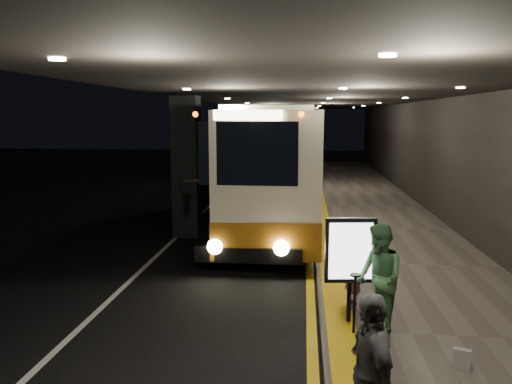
{
  "coord_description": "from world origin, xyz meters",
  "views": [
    {
      "loc": [
        2.17,
        -11.3,
        3.76
      ],
      "look_at": [
        0.86,
        2.26,
        1.7
      ],
      "focal_mm": 35.0,
      "sensor_mm": 36.0,
      "label": 1
    }
  ],
  "objects_px": {
    "info_sign": "(350,252)",
    "stanchion_post": "(354,304)",
    "passenger_waiting_green": "(379,278)",
    "coach_second": "(286,151)",
    "coach_main": "(268,171)",
    "passenger_waiting_grey": "(370,374)",
    "bag_plain": "(375,374)",
    "passenger_boarding": "(355,262)",
    "bag_polka": "(462,359)"
  },
  "relations": [
    {
      "from": "info_sign",
      "to": "stanchion_post",
      "type": "distance_m",
      "value": 0.9
    },
    {
      "from": "passenger_waiting_green",
      "to": "stanchion_post",
      "type": "relative_size",
      "value": 1.81
    },
    {
      "from": "coach_second",
      "to": "info_sign",
      "type": "bearing_deg",
      "value": -88.36
    },
    {
      "from": "coach_main",
      "to": "coach_second",
      "type": "distance_m",
      "value": 12.11
    },
    {
      "from": "passenger_waiting_green",
      "to": "coach_second",
      "type": "bearing_deg",
      "value": 170.63
    },
    {
      "from": "passenger_waiting_grey",
      "to": "bag_plain",
      "type": "xyz_separation_m",
      "value": [
        0.26,
        1.38,
        -0.74
      ]
    },
    {
      "from": "passenger_waiting_green",
      "to": "info_sign",
      "type": "distance_m",
      "value": 0.65
    },
    {
      "from": "passenger_boarding",
      "to": "bag_plain",
      "type": "bearing_deg",
      "value": 161.46
    },
    {
      "from": "coach_main",
      "to": "info_sign",
      "type": "bearing_deg",
      "value": -80.37
    },
    {
      "from": "coach_main",
      "to": "stanchion_post",
      "type": "relative_size",
      "value": 12.45
    },
    {
      "from": "passenger_waiting_green",
      "to": "bag_polka",
      "type": "bearing_deg",
      "value": 23.78
    },
    {
      "from": "coach_main",
      "to": "info_sign",
      "type": "relative_size",
      "value": 6.73
    },
    {
      "from": "coach_main",
      "to": "passenger_waiting_grey",
      "type": "xyz_separation_m",
      "value": [
        2.0,
        -12.31,
        -0.83
      ]
    },
    {
      "from": "passenger_waiting_green",
      "to": "bag_polka",
      "type": "distance_m",
      "value": 1.78
    },
    {
      "from": "bag_polka",
      "to": "info_sign",
      "type": "relative_size",
      "value": 0.16
    },
    {
      "from": "coach_second",
      "to": "passenger_boarding",
      "type": "bearing_deg",
      "value": -87.71
    },
    {
      "from": "coach_second",
      "to": "stanchion_post",
      "type": "relative_size",
      "value": 11.5
    },
    {
      "from": "passenger_boarding",
      "to": "stanchion_post",
      "type": "height_order",
      "value": "passenger_boarding"
    },
    {
      "from": "passenger_boarding",
      "to": "stanchion_post",
      "type": "xyz_separation_m",
      "value": [
        -0.12,
        -1.25,
        -0.36
      ]
    },
    {
      "from": "coach_second",
      "to": "passenger_waiting_green",
      "type": "xyz_separation_m",
      "value": [
        2.34,
        -21.22,
        -0.67
      ]
    },
    {
      "from": "coach_second",
      "to": "bag_plain",
      "type": "bearing_deg",
      "value": -88.42
    },
    {
      "from": "passenger_boarding",
      "to": "passenger_waiting_green",
      "type": "relative_size",
      "value": 0.94
    },
    {
      "from": "passenger_waiting_green",
      "to": "bag_plain",
      "type": "xyz_separation_m",
      "value": [
        -0.29,
        -1.81,
        -0.76
      ]
    },
    {
      "from": "bag_polka",
      "to": "passenger_boarding",
      "type": "bearing_deg",
      "value": 119.5
    },
    {
      "from": "bag_polka",
      "to": "bag_plain",
      "type": "distance_m",
      "value": 1.43
    },
    {
      "from": "passenger_waiting_green",
      "to": "stanchion_post",
      "type": "bearing_deg",
      "value": -84.01
    },
    {
      "from": "stanchion_post",
      "to": "passenger_waiting_green",
      "type": "bearing_deg",
      "value": 21.66
    },
    {
      "from": "coach_second",
      "to": "bag_plain",
      "type": "xyz_separation_m",
      "value": [
        2.05,
        -23.04,
        -1.43
      ]
    },
    {
      "from": "coach_second",
      "to": "stanchion_post",
      "type": "xyz_separation_m",
      "value": [
        1.93,
        -21.38,
        -1.09
      ]
    },
    {
      "from": "passenger_boarding",
      "to": "bag_polka",
      "type": "relative_size",
      "value": 5.69
    },
    {
      "from": "passenger_boarding",
      "to": "bag_plain",
      "type": "relative_size",
      "value": 5.33
    },
    {
      "from": "coach_second",
      "to": "info_sign",
      "type": "distance_m",
      "value": 20.99
    },
    {
      "from": "passenger_boarding",
      "to": "stanchion_post",
      "type": "distance_m",
      "value": 1.3
    },
    {
      "from": "passenger_boarding",
      "to": "bag_polka",
      "type": "xyz_separation_m",
      "value": [
        1.31,
        -2.32,
        -0.72
      ]
    },
    {
      "from": "passenger_waiting_grey",
      "to": "bag_polka",
      "type": "relative_size",
      "value": 5.92
    },
    {
      "from": "coach_second",
      "to": "info_sign",
      "type": "height_order",
      "value": "coach_second"
    },
    {
      "from": "coach_second",
      "to": "bag_plain",
      "type": "distance_m",
      "value": 23.17
    },
    {
      "from": "passenger_waiting_green",
      "to": "passenger_waiting_grey",
      "type": "xyz_separation_m",
      "value": [
        -0.55,
        -3.19,
        -0.02
      ]
    },
    {
      "from": "coach_second",
      "to": "passenger_waiting_grey",
      "type": "xyz_separation_m",
      "value": [
        1.79,
        -24.42,
        -0.69
      ]
    },
    {
      "from": "passenger_boarding",
      "to": "info_sign",
      "type": "distance_m",
      "value": 0.88
    },
    {
      "from": "coach_second",
      "to": "bag_polka",
      "type": "xyz_separation_m",
      "value": [
        3.36,
        -22.46,
        -1.44
      ]
    },
    {
      "from": "passenger_boarding",
      "to": "passenger_waiting_grey",
      "type": "relative_size",
      "value": 0.96
    },
    {
      "from": "passenger_boarding",
      "to": "info_sign",
      "type": "xyz_separation_m",
      "value": [
        -0.16,
        -0.77,
        0.4
      ]
    },
    {
      "from": "passenger_waiting_grey",
      "to": "stanchion_post",
      "type": "relative_size",
      "value": 1.78
    },
    {
      "from": "passenger_waiting_grey",
      "to": "bag_polka",
      "type": "distance_m",
      "value": 2.62
    },
    {
      "from": "bag_polka",
      "to": "info_sign",
      "type": "distance_m",
      "value": 2.42
    },
    {
      "from": "bag_polka",
      "to": "coach_second",
      "type": "bearing_deg",
      "value": 98.52
    },
    {
      "from": "passenger_boarding",
      "to": "passenger_waiting_green",
      "type": "bearing_deg",
      "value": 176.61
    },
    {
      "from": "passenger_boarding",
      "to": "bag_plain",
      "type": "distance_m",
      "value": 2.98
    },
    {
      "from": "passenger_waiting_green",
      "to": "coach_main",
      "type": "bearing_deg",
      "value": 179.96
    }
  ]
}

